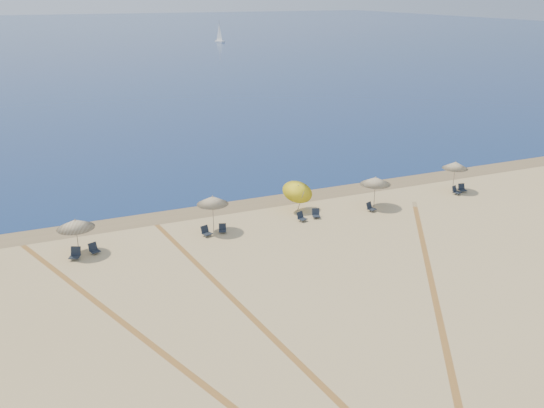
% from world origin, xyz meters
% --- Properties ---
extents(ground, '(160.00, 160.00, 0.00)m').
position_xyz_m(ground, '(0.00, 0.00, 0.00)').
color(ground, tan).
rests_on(ground, ground).
extents(ocean, '(500.00, 500.00, 0.00)m').
position_xyz_m(ocean, '(0.00, 225.00, 0.01)').
color(ocean, '#0C2151').
rests_on(ocean, ground).
extents(wet_sand, '(500.00, 500.00, 0.00)m').
position_xyz_m(wet_sand, '(0.00, 24.00, 0.00)').
color(wet_sand, olive).
rests_on(wet_sand, ground).
extents(umbrella_1, '(2.31, 2.31, 2.37)m').
position_xyz_m(umbrella_1, '(-13.35, 19.77, 2.02)').
color(umbrella_1, gray).
rests_on(umbrella_1, ground).
extents(umbrella_2, '(2.16, 2.16, 2.63)m').
position_xyz_m(umbrella_2, '(-4.45, 19.82, 2.29)').
color(umbrella_2, gray).
rests_on(umbrella_2, ground).
extents(umbrella_3, '(2.28, 2.26, 2.53)m').
position_xyz_m(umbrella_3, '(2.57, 21.05, 1.72)').
color(umbrella_3, gray).
rests_on(umbrella_3, ground).
extents(umbrella_4, '(2.32, 2.32, 2.45)m').
position_xyz_m(umbrella_4, '(8.31, 19.55, 2.11)').
color(umbrella_4, gray).
rests_on(umbrella_4, ground).
extents(umbrella_5, '(2.09, 2.09, 2.56)m').
position_xyz_m(umbrella_5, '(16.33, 20.16, 2.22)').
color(umbrella_5, gray).
rests_on(umbrella_5, ground).
extents(chair_2, '(0.84, 0.90, 0.73)m').
position_xyz_m(chair_2, '(-13.62, 19.09, 0.32)').
color(chair_2, black).
rests_on(chair_2, ground).
extents(chair_3, '(0.73, 0.78, 0.66)m').
position_xyz_m(chair_3, '(-12.46, 19.46, 0.29)').
color(chair_3, black).
rests_on(chair_3, ground).
extents(chair_4, '(0.74, 0.80, 0.67)m').
position_xyz_m(chair_4, '(-5.14, 19.34, 0.30)').
color(chair_4, black).
rests_on(chair_4, ground).
extents(chair_5, '(0.66, 0.72, 0.60)m').
position_xyz_m(chair_5, '(-3.94, 19.42, 0.26)').
color(chair_5, black).
rests_on(chair_5, ground).
extents(chair_6, '(0.71, 0.77, 0.65)m').
position_xyz_m(chair_6, '(1.96, 19.20, 0.29)').
color(chair_6, black).
rests_on(chair_6, ground).
extents(chair_7, '(0.70, 0.77, 0.65)m').
position_xyz_m(chair_7, '(3.21, 19.34, 0.29)').
color(chair_7, black).
rests_on(chair_7, ground).
extents(chair_8, '(0.75, 0.80, 0.66)m').
position_xyz_m(chair_8, '(7.60, 18.92, 0.29)').
color(chair_8, black).
rests_on(chair_8, ground).
extents(chair_9, '(0.77, 0.82, 0.68)m').
position_xyz_m(chair_9, '(16.04, 19.43, 0.30)').
color(chair_9, black).
rests_on(chair_9, ground).
extents(chair_10, '(0.65, 0.73, 0.66)m').
position_xyz_m(chair_10, '(16.92, 19.70, 0.29)').
color(chair_10, black).
rests_on(chair_10, ground).
extents(sailboat_0, '(2.04, 4.71, 6.81)m').
position_xyz_m(sailboat_0, '(44.11, 166.09, 2.06)').
color(sailboat_0, white).
rests_on(sailboat_0, ocean).
extents(tire_tracks, '(53.80, 41.23, 0.00)m').
position_xyz_m(tire_tracks, '(-4.67, 8.88, 0.00)').
color(tire_tracks, tan).
rests_on(tire_tracks, ground).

